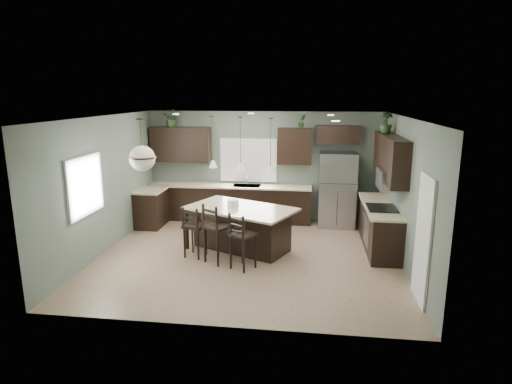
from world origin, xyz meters
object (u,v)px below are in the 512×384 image
object	(u,v)px
serving_dish	(233,203)
refrigerator	(337,190)
kitchen_island	(241,229)
bar_stool_center	(218,233)
plant_back_left	(172,118)
bar_stool_right	(243,241)
bar_stool_left	(195,231)

from	to	relation	value
serving_dish	refrigerator	bearing A→B (deg)	40.18
kitchen_island	bar_stool_center	world-z (taller)	bar_stool_center
serving_dish	plant_back_left	distance (m)	3.33
kitchen_island	bar_stool_right	bearing A→B (deg)	-54.12
kitchen_island	bar_stool_right	xyz separation A→B (m)	(0.20, -0.98, 0.09)
kitchen_island	bar_stool_center	distance (m)	0.81
bar_stool_center	plant_back_left	xyz separation A→B (m)	(-1.79, 2.94, 2.03)
bar_stool_left	plant_back_left	size ratio (longest dim) A/B	2.34
bar_stool_left	bar_stool_right	world-z (taller)	bar_stool_right
plant_back_left	refrigerator	bearing A→B (deg)	-3.20
refrigerator	serving_dish	bearing A→B (deg)	-139.82
bar_stool_center	bar_stool_right	world-z (taller)	bar_stool_center
kitchen_island	bar_stool_center	size ratio (longest dim) A/B	1.84
refrigerator	plant_back_left	xyz separation A→B (m)	(-4.21, 0.24, 1.70)
bar_stool_left	bar_stool_center	xyz separation A→B (m)	(0.52, -0.22, 0.06)
refrigerator	kitchen_island	size ratio (longest dim) A/B	0.85
kitchen_island	plant_back_left	distance (m)	3.77
serving_dish	bar_stool_left	distance (m)	1.00
refrigerator	kitchen_island	distance (m)	2.91
refrigerator	serving_dish	xyz separation A→B (m)	(-2.26, -1.91, 0.07)
serving_dish	plant_back_left	size ratio (longest dim) A/B	0.53
kitchen_island	bar_stool_left	world-z (taller)	bar_stool_left
kitchen_island	bar_stool_right	distance (m)	1.00
serving_dish	bar_stool_center	size ratio (longest dim) A/B	0.20
bar_stool_center	bar_stool_right	xyz separation A→B (m)	(0.54, -0.26, -0.04)
bar_stool_left	bar_stool_right	size ratio (longest dim) A/B	0.96
refrigerator	kitchen_island	world-z (taller)	refrigerator
bar_stool_left	plant_back_left	distance (m)	3.66
bar_stool_left	refrigerator	bearing A→B (deg)	54.73
kitchen_island	plant_back_left	world-z (taller)	plant_back_left
serving_dish	bar_stool_center	world-z (taller)	bar_stool_center
kitchen_island	serving_dish	world-z (taller)	serving_dish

